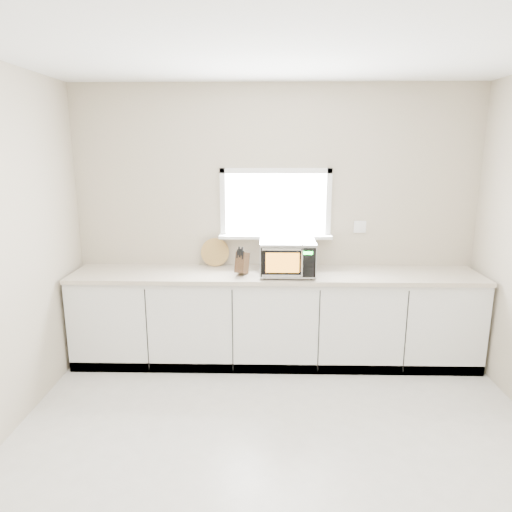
{
  "coord_description": "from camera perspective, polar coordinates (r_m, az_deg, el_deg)",
  "views": [
    {
      "loc": [
        -0.09,
        -2.55,
        2.08
      ],
      "look_at": [
        -0.18,
        1.55,
        1.12
      ],
      "focal_mm": 32.0,
      "sensor_mm": 36.0,
      "label": 1
    }
  ],
  "objects": [
    {
      "name": "countertop",
      "position": [
        4.4,
        2.45,
        -2.34
      ],
      "size": [
        3.92,
        0.64,
        0.04
      ],
      "primitive_type": "cube",
      "color": "beige",
      "rests_on": "cabinets"
    },
    {
      "name": "cabinets",
      "position": [
        4.56,
        2.39,
        -7.88
      ],
      "size": [
        3.92,
        0.6,
        0.88
      ],
      "primitive_type": "cube",
      "color": "silver",
      "rests_on": "ground"
    },
    {
      "name": "ground",
      "position": [
        3.3,
        2.92,
        -25.98
      ],
      "size": [
        4.0,
        4.0,
        0.0
      ],
      "primitive_type": "plane",
      "color": "beige",
      "rests_on": "ground"
    },
    {
      "name": "cutting_board",
      "position": [
        4.63,
        -5.15,
        0.48
      ],
      "size": [
        0.29,
        0.07,
        0.28
      ],
      "primitive_type": "cylinder",
      "rotation": [
        1.4,
        0.0,
        0.0
      ],
      "color": "#AA8041",
      "rests_on": "countertop"
    },
    {
      "name": "knife_block",
      "position": [
        4.31,
        -1.75,
        -0.78
      ],
      "size": [
        0.15,
        0.21,
        0.28
      ],
      "rotation": [
        0.0,
        0.0,
        -0.32
      ],
      "color": "#492F1A",
      "rests_on": "countertop"
    },
    {
      "name": "back_wall",
      "position": [
        4.61,
        2.44,
        4.25
      ],
      "size": [
        4.0,
        0.17,
        2.7
      ],
      "color": "#B5A890",
      "rests_on": "ground"
    },
    {
      "name": "coffee_grinder",
      "position": [
        4.4,
        3.74,
        -0.84
      ],
      "size": [
        0.12,
        0.12,
        0.19
      ],
      "rotation": [
        0.0,
        0.0,
        0.15
      ],
      "color": "#AEB1B5",
      "rests_on": "countertop"
    },
    {
      "name": "microwave",
      "position": [
        4.28,
        3.94,
        -0.15
      ],
      "size": [
        0.51,
        0.43,
        0.33
      ],
      "rotation": [
        0.0,
        0.0,
        -0.0
      ],
      "color": "black",
      "rests_on": "countertop"
    }
  ]
}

